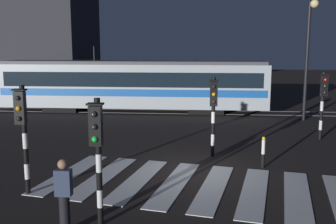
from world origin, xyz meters
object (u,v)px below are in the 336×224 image
tram (134,84)px  bollard_island_edge (263,152)px  traffic_light_median_centre (213,105)px  traffic_light_corner_near_left (23,124)px  traffic_light_kerb_mid_left (97,144)px  street_lamp_trackside_right (309,45)px  traffic_light_corner_far_right (323,96)px  pedestrian_waiting_at_kerb (64,196)px

tram → bollard_island_edge: 13.27m
traffic_light_median_centre → tram: tram is taller
traffic_light_corner_near_left → tram: tram is taller
traffic_light_kerb_mid_left → traffic_light_median_centre: traffic_light_median_centre is taller
street_lamp_trackside_right → traffic_light_corner_far_right: bearing=-95.4°
traffic_light_corner_near_left → traffic_light_median_centre: 6.91m
traffic_light_corner_far_right → tram: 12.01m
street_lamp_trackside_right → tram: bearing=166.3°
traffic_light_kerb_mid_left → street_lamp_trackside_right: size_ratio=0.46×
traffic_light_corner_near_left → street_lamp_trackside_right: street_lamp_trackside_right is taller
pedestrian_waiting_at_kerb → bollard_island_edge: (5.16, 5.25, -0.32)m
traffic_light_corner_far_right → traffic_light_kerb_mid_left: size_ratio=1.01×
traffic_light_corner_near_left → pedestrian_waiting_at_kerb: (1.87, -2.11, -1.18)m
traffic_light_kerb_mid_left → pedestrian_waiting_at_kerb: bearing=-151.7°
traffic_light_kerb_mid_left → tram: tram is taller
traffic_light_median_centre → pedestrian_waiting_at_kerb: bearing=-118.0°
traffic_light_corner_near_left → traffic_light_kerb_mid_left: (2.56, -1.74, -0.07)m
traffic_light_corner_near_left → bollard_island_edge: traffic_light_corner_near_left is taller
traffic_light_median_centre → traffic_light_corner_near_left: bearing=-140.6°
traffic_light_corner_near_left → tram: size_ratio=0.18×
traffic_light_corner_near_left → tram: bearing=88.0°
traffic_light_kerb_mid_left → bollard_island_edge: 6.77m
traffic_light_corner_far_right → traffic_light_corner_near_left: traffic_light_corner_near_left is taller
bollard_island_edge → traffic_light_corner_far_right: bearing=54.3°
traffic_light_kerb_mid_left → street_lamp_trackside_right: street_lamp_trackside_right is taller
traffic_light_kerb_mid_left → bollard_island_edge: traffic_light_kerb_mid_left is taller
traffic_light_corner_near_left → traffic_light_kerb_mid_left: traffic_light_corner_near_left is taller
traffic_light_corner_far_right → tram: (-9.73, 7.03, -0.25)m
traffic_light_median_centre → street_lamp_trackside_right: bearing=55.5°
pedestrian_waiting_at_kerb → bollard_island_edge: 7.37m
tram → bollard_island_edge: bearing=-60.5°
pedestrian_waiting_at_kerb → street_lamp_trackside_right: bearing=58.3°
pedestrian_waiting_at_kerb → bollard_island_edge: pedestrian_waiting_at_kerb is taller
traffic_light_median_centre → tram: 11.33m
traffic_light_corner_near_left → pedestrian_waiting_at_kerb: bearing=-48.4°
pedestrian_waiting_at_kerb → traffic_light_corner_far_right: bearing=49.3°
pedestrian_waiting_at_kerb → traffic_light_kerb_mid_left: bearing=28.3°
traffic_light_kerb_mid_left → street_lamp_trackside_right: (8.11, 13.90, 2.23)m
traffic_light_corner_near_left → traffic_light_kerb_mid_left: 3.10m
traffic_light_corner_far_right → pedestrian_waiting_at_kerb: traffic_light_corner_far_right is taller
street_lamp_trackside_right → bollard_island_edge: street_lamp_trackside_right is taller
traffic_light_kerb_mid_left → tram: 16.51m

